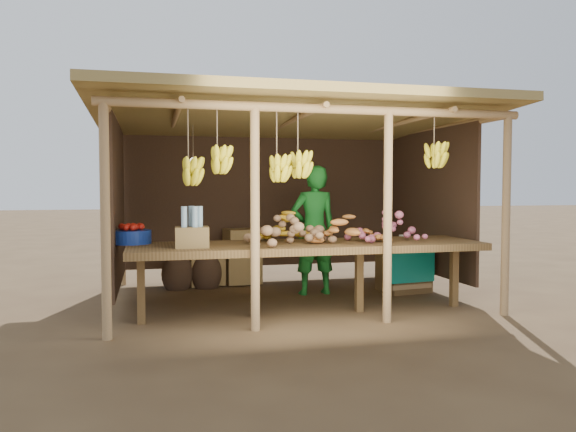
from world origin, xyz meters
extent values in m
plane|color=brown|center=(0.00, 0.00, 0.00)|extent=(60.00, 60.00, 0.00)
cylinder|color=tan|center=(-2.10, -1.50, 1.10)|extent=(0.09, 0.09, 2.20)
cylinder|color=tan|center=(2.10, -1.50, 1.10)|extent=(0.09, 0.09, 2.20)
cylinder|color=tan|center=(-2.10, 1.50, 1.10)|extent=(0.09, 0.09, 2.20)
cylinder|color=tan|center=(2.10, 1.50, 1.10)|extent=(0.09, 0.09, 2.20)
cylinder|color=tan|center=(-0.70, -1.50, 1.10)|extent=(0.09, 0.09, 2.20)
cylinder|color=tan|center=(0.70, -1.50, 1.10)|extent=(0.09, 0.09, 2.20)
cylinder|color=tan|center=(0.00, -1.50, 2.20)|extent=(4.40, 0.09, 0.09)
cylinder|color=tan|center=(0.00, 1.50, 2.20)|extent=(4.40, 0.09, 0.09)
cube|color=#A88E4E|center=(0.00, 0.00, 2.29)|extent=(4.70, 3.50, 0.28)
cube|color=#412C1E|center=(0.00, 1.48, 1.21)|extent=(4.20, 0.04, 1.98)
cube|color=#412C1E|center=(-2.08, 0.20, 1.21)|extent=(0.04, 2.40, 1.98)
cube|color=#412C1E|center=(2.08, 0.20, 1.21)|extent=(0.04, 2.40, 1.98)
cube|color=brown|center=(0.00, -0.95, 0.76)|extent=(3.90, 1.05, 0.08)
cube|color=brown|center=(-1.80, -0.95, 0.36)|extent=(0.08, 0.08, 0.72)
cube|color=brown|center=(-0.60, -0.95, 0.36)|extent=(0.08, 0.08, 0.72)
cube|color=brown|center=(0.60, -0.95, 0.36)|extent=(0.08, 0.08, 0.72)
cube|color=brown|center=(1.80, -0.95, 0.36)|extent=(0.08, 0.08, 0.72)
cylinder|color=navy|center=(-1.90, -0.57, 0.87)|extent=(0.42, 0.42, 0.15)
cube|color=olive|center=(-1.29, -1.12, 0.91)|extent=(0.35, 0.28, 0.21)
imported|color=#197425|center=(0.39, 0.17, 0.85)|extent=(0.64, 0.44, 1.70)
cube|color=brown|center=(1.63, 0.06, 0.27)|extent=(0.66, 0.58, 0.55)
cube|color=#0B8071|center=(1.63, 0.06, 0.58)|extent=(0.73, 0.65, 0.05)
cube|color=olive|center=(-0.40, 1.13, 0.22)|extent=(0.54, 0.45, 0.39)
cube|color=olive|center=(-0.40, 1.13, 0.61)|extent=(0.54, 0.45, 0.39)
cube|color=olive|center=(-0.94, 1.13, 0.22)|extent=(0.54, 0.45, 0.39)
ellipsoid|color=#412C1E|center=(-1.34, 0.96, 0.26)|extent=(0.44, 0.44, 0.59)
ellipsoid|color=#412C1E|center=(-0.95, 0.96, 0.26)|extent=(0.44, 0.44, 0.59)
camera|label=1|loc=(-1.69, -6.90, 1.42)|focal=35.00mm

